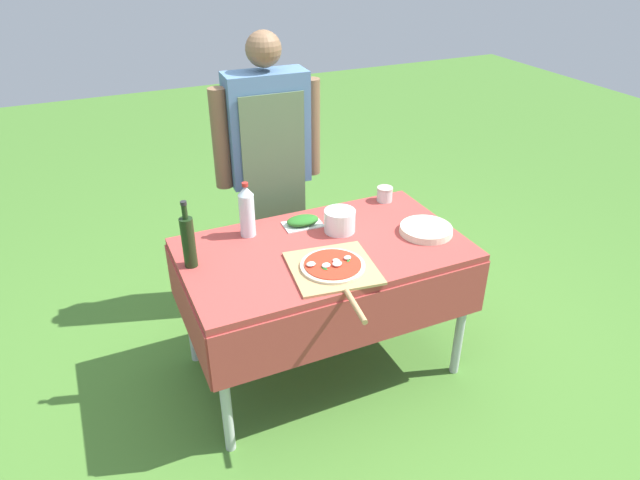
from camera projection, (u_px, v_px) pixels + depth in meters
name	position (u px, v px, depth m)	size (l,w,h in m)	color
ground_plane	(323.00, 364.00, 3.10)	(12.00, 12.00, 0.00)	#477A2D
prep_table	(323.00, 262.00, 2.77)	(1.37, 0.80, 0.75)	#A83D38
person_cook	(269.00, 156.00, 3.17)	(0.61, 0.22, 1.63)	#70604C
pizza_on_peel	(333.00, 268.00, 2.54)	(0.42, 0.62, 0.05)	tan
oil_bottle	(188.00, 241.00, 2.52)	(0.06, 0.06, 0.32)	black
water_bottle	(247.00, 211.00, 2.76)	(0.08, 0.08, 0.28)	silver
herb_container	(303.00, 221.00, 2.91)	(0.20, 0.13, 0.05)	silver
mixing_tub	(340.00, 221.00, 2.84)	(0.16, 0.16, 0.11)	silver
plate_stack	(426.00, 230.00, 2.84)	(0.27, 0.27, 0.03)	beige
sauce_jar	(385.00, 195.00, 3.15)	(0.09, 0.09, 0.08)	silver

